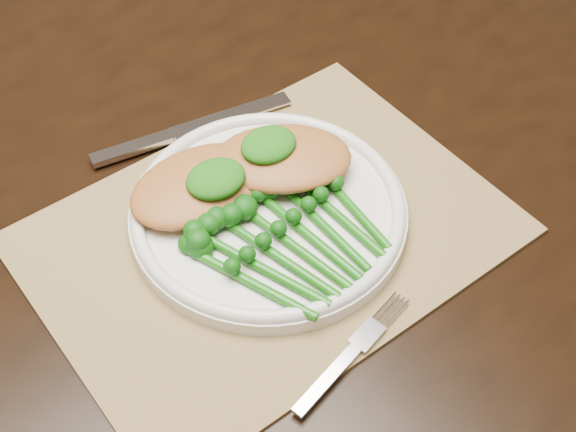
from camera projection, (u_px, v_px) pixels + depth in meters
dining_table at (193, 367)px, 1.08m from camera, size 1.69×1.08×0.75m
placemat at (269, 234)px, 0.74m from camera, size 0.43×0.33×0.00m
dinner_plate at (268, 211)px, 0.74m from camera, size 0.26×0.26×0.02m
knife at (174, 135)px, 0.82m from camera, size 0.22×0.05×0.01m
fork at (359, 344)px, 0.66m from camera, size 0.14×0.05×0.00m
chicken_fillet_left at (198, 185)px, 0.74m from camera, size 0.14×0.10×0.03m
chicken_fillet_right at (283, 158)px, 0.76m from camera, size 0.16×0.14×0.03m
pesto_dollop_left at (216, 179)px, 0.72m from camera, size 0.06×0.05×0.02m
pesto_dollop_right at (268, 145)px, 0.74m from camera, size 0.05×0.05×0.02m
broccolini_bundle at (301, 241)px, 0.71m from camera, size 0.18×0.19×0.04m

